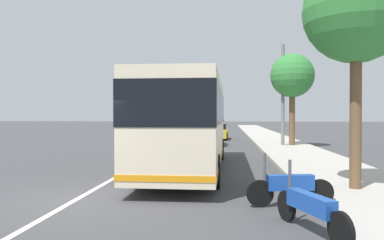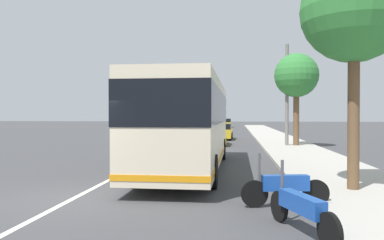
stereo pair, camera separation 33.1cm
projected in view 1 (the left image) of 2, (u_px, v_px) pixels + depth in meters
ground_plane at (77, 199)px, 9.70m from camera, size 220.00×220.00×0.00m
sidewalk_curb at (304, 156)px, 18.95m from camera, size 110.00×3.60×0.14m
lane_divider_line at (153, 156)px, 19.65m from camera, size 110.00×0.16×0.01m
coach_bus at (189, 120)px, 14.72m from camera, size 11.18×2.64×3.38m
motorcycle_nearest_curb at (310, 208)px, 6.89m from camera, size 2.20×0.90×1.26m
motorcycle_far_end at (290, 187)px, 8.89m from camera, size 0.42×2.07×1.27m
car_side_street at (209, 135)px, 27.08m from camera, size 4.08×1.95×1.49m
car_behind_bus at (181, 124)px, 54.70m from camera, size 3.93×1.87×1.52m
car_far_distant at (217, 132)px, 33.16m from camera, size 4.13×1.89×1.36m
car_oncoming at (219, 123)px, 63.94m from camera, size 4.66×1.79×1.48m
roadside_tree_near_camera at (356, 12)px, 10.33m from camera, size 2.87×2.87×6.43m
roadside_tree_mid_block at (292, 76)px, 25.16m from camera, size 2.89×2.89×6.19m
utility_pole at (283, 96)px, 25.16m from camera, size 0.23×0.23×6.78m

